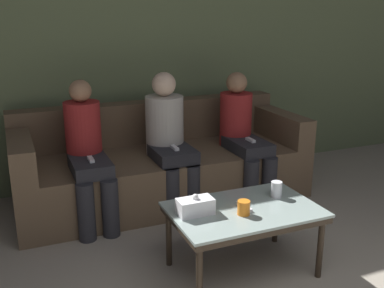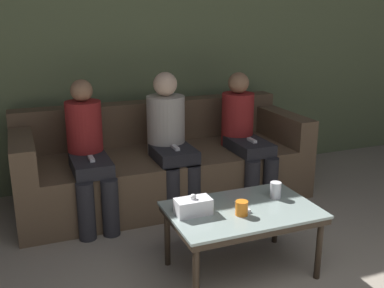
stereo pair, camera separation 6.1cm
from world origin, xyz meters
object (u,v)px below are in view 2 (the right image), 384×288
Objects in this scene: coffee_table at (242,215)px; cup_near_left at (276,190)px; cup_near_right at (242,208)px; game_remote at (242,207)px; seated_person_left_end at (88,150)px; tissue_box at (193,206)px; seated_person_mid_right at (244,133)px; seated_person_mid_left at (170,137)px; couch at (163,165)px.

cup_near_left is (0.29, 0.07, 0.10)m from coffee_table.
game_remote is at bearing 59.13° from cup_near_right.
seated_person_left_end reaches higher than coffee_table.
seated_person_mid_right reaches higher than tissue_box.
cup_near_left is at bearing 14.36° from coffee_table.
tissue_box reaches higher than cup_near_right.
seated_person_mid_right is at bearing 72.91° from cup_near_left.
game_remote is 0.13× the size of seated_person_mid_left.
cup_near_right is at bearing -120.87° from coffee_table.
seated_person_mid_right is (1.38, -0.00, -0.00)m from seated_person_left_end.
couch is 0.79m from seated_person_left_end.
cup_near_left is 1.21× the size of cup_near_right.
seated_person_mid_left reaches higher than seated_person_left_end.
cup_near_left is at bearing 14.36° from game_remote.
couch reaches higher than coffee_table.
seated_person_left_end reaches higher than game_remote.
seated_person_left_end is 1.01× the size of seated_person_mid_right.
cup_near_right is 0.10m from game_remote.
tissue_box is at bearing -101.90° from seated_person_mid_left.
coffee_table is 1.39m from seated_person_left_end.
seated_person_mid_left is 0.69m from seated_person_mid_right.
coffee_table is 0.81× the size of seated_person_mid_left.
seated_person_mid_right is at bearing 49.63° from tissue_box.
seated_person_left_end is at bearing 112.48° from tissue_box.
cup_near_right is (0.03, -1.45, 0.19)m from couch.
seated_person_left_end is 1.38m from seated_person_mid_right.
couch is at bearing 90.00° from seated_person_mid_left.
cup_near_right is at bearing -88.55° from seated_person_mid_left.
coffee_table is at bearing -165.64° from cup_near_left.
seated_person_mid_left is at bearing 93.87° from game_remote.
couch reaches higher than cup_near_right.
seated_person_left_end is at bearing -177.04° from seated_person_mid_left.
seated_person_mid_left reaches higher than coffee_table.
seated_person_mid_right is (0.33, 1.06, 0.09)m from cup_near_left.
seated_person_left_end is (-0.69, -0.24, 0.29)m from couch.
seated_person_left_end is at bearing 124.15° from game_remote.
coffee_table is at bearing -7.37° from tissue_box.
seated_person_left_end is (-1.06, 1.06, 0.09)m from cup_near_left.
tissue_box is 1.47× the size of game_remote.
seated_person_mid_left is (-0.03, 1.25, 0.13)m from cup_near_right.
cup_near_right is 1.42m from seated_person_left_end.
cup_near_left is at bearing -45.18° from seated_person_left_end.
seated_person_mid_left is (0.24, 1.13, 0.13)m from tissue_box.
coffee_table is 0.83× the size of seated_person_mid_right.
cup_near_left is 1.11m from seated_person_mid_right.
coffee_table is 6.23× the size of game_remote.
tissue_box is 1.16m from seated_person_mid_left.
couch is 2.24× the size of seated_person_left_end.
couch is at bearing 79.86° from tissue_box.
cup_near_left is at bearing -71.62° from seated_person_mid_left.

